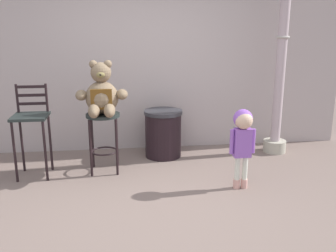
% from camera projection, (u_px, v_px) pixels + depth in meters
% --- Properties ---
extents(ground_plane, '(24.00, 24.00, 0.00)m').
position_uv_depth(ground_plane, '(153.00, 204.00, 4.10)').
color(ground_plane, '#77645B').
extents(building_wall, '(6.36, 0.30, 3.44)m').
position_uv_depth(building_wall, '(140.00, 36.00, 5.68)').
color(building_wall, '#B0A4A0').
rests_on(building_wall, ground_plane).
extents(bar_stool_with_teddy, '(0.44, 0.44, 0.78)m').
position_uv_depth(bar_stool_with_teddy, '(104.00, 130.00, 4.90)').
color(bar_stool_with_teddy, '#212A28').
rests_on(bar_stool_with_teddy, ground_plane).
extents(teddy_bear, '(0.65, 0.59, 0.68)m').
position_uv_depth(teddy_bear, '(102.00, 95.00, 4.75)').
color(teddy_bear, '#79654B').
rests_on(teddy_bear, bar_stool_with_teddy).
extents(child_walking, '(0.30, 0.24, 0.96)m').
position_uv_depth(child_walking, '(243.00, 132.00, 4.34)').
color(child_walking, '#DBA195').
rests_on(child_walking, ground_plane).
extents(trash_bin, '(0.56, 0.56, 0.69)m').
position_uv_depth(trash_bin, '(163.00, 133.00, 5.53)').
color(trash_bin, black).
rests_on(trash_bin, ground_plane).
extents(lamppost, '(0.34, 0.34, 2.98)m').
position_uv_depth(lamppost, '(280.00, 74.00, 5.49)').
color(lamppost, '#ABA794').
rests_on(lamppost, ground_plane).
extents(bar_chair_empty, '(0.43, 0.43, 1.17)m').
position_uv_depth(bar_chair_empty, '(31.00, 122.00, 4.73)').
color(bar_chair_empty, '#212A28').
rests_on(bar_chair_empty, ground_plane).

